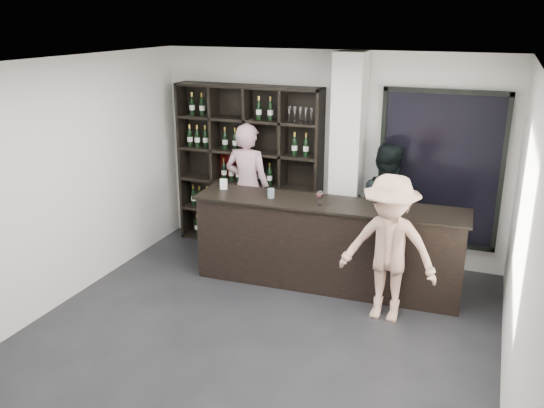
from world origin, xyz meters
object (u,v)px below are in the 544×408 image
at_px(tasting_counter, 327,245).
at_px(customer, 389,249).
at_px(wine_shelf, 249,167).
at_px(taster_pink, 248,187).
at_px(taster_black, 384,207).

bearing_deg(tasting_counter, customer, -34.84).
height_order(tasting_counter, customer, customer).
distance_m(wine_shelf, tasting_counter, 1.89).
xyz_separation_m(taster_pink, customer, (2.32, -1.35, -0.09)).
bearing_deg(tasting_counter, taster_pink, 148.88).
height_order(taster_black, customer, taster_black).
height_order(wine_shelf, tasting_counter, wine_shelf).
bearing_deg(taster_black, tasting_counter, 63.69).
distance_m(tasting_counter, taster_pink, 1.70).
height_order(taster_pink, taster_black, taster_pink).
relative_size(taster_pink, taster_black, 1.07).
distance_m(wine_shelf, customer, 2.83).
bearing_deg(taster_pink, tasting_counter, 154.03).
distance_m(tasting_counter, taster_black, 1.02).
bearing_deg(tasting_counter, taster_black, 53.18).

